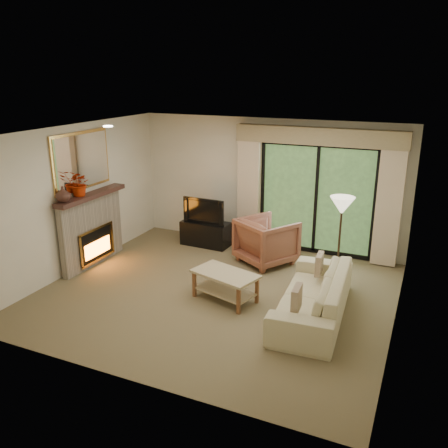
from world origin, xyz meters
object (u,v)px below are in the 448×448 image
at_px(armchair, 267,241).
at_px(coffee_table, 225,286).
at_px(sofa, 313,294).
at_px(media_console, 206,233).

relative_size(armchair, coffee_table, 0.92).
bearing_deg(sofa, armchair, -145.54).
xyz_separation_m(armchair, sofa, (1.30, -1.64, -0.10)).
relative_size(armchair, sofa, 0.41).
xyz_separation_m(media_console, coffee_table, (1.37, -2.10, -0.02)).
height_order(armchair, coffee_table, armchair).
distance_m(armchair, sofa, 2.09).
bearing_deg(sofa, media_console, -130.17).
bearing_deg(coffee_table, media_console, 139.16).
bearing_deg(sofa, coffee_table, -90.72).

